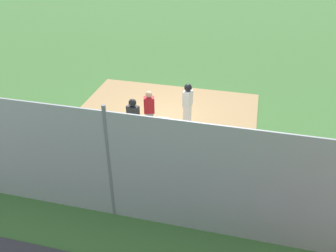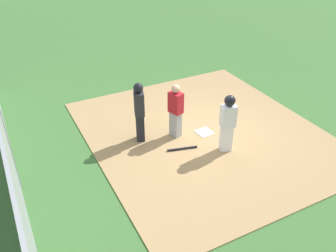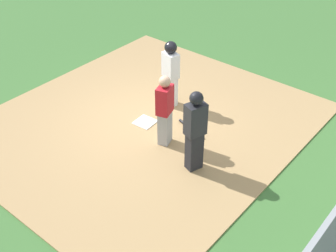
# 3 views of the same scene
# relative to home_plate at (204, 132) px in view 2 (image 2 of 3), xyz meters

# --- Properties ---
(ground_plane) EXTENTS (140.00, 140.00, 0.00)m
(ground_plane) POSITION_rel_home_plate_xyz_m (0.00, 0.00, -0.04)
(ground_plane) COLOR #3D6B33
(dirt_infield) EXTENTS (7.20, 6.40, 0.03)m
(dirt_infield) POSITION_rel_home_plate_xyz_m (0.00, 0.00, -0.03)
(dirt_infield) COLOR #A88456
(dirt_infield) RESTS_ON ground_plane
(home_plate) EXTENTS (0.47, 0.47, 0.02)m
(home_plate) POSITION_rel_home_plate_xyz_m (0.00, 0.00, 0.00)
(home_plate) COLOR white
(home_plate) RESTS_ON dirt_infield
(catcher) EXTENTS (0.44, 0.36, 1.60)m
(catcher) POSITION_rel_home_plate_xyz_m (-0.27, -0.82, 0.82)
(catcher) COLOR #9E9EA3
(catcher) RESTS_ON dirt_infield
(umpire) EXTENTS (0.44, 0.37, 1.74)m
(umpire) POSITION_rel_home_plate_xyz_m (-0.54, -1.79, 0.91)
(umpire) COLOR black
(umpire) RESTS_ON dirt_infield
(runner) EXTENTS (0.35, 0.44, 1.64)m
(runner) POSITION_rel_home_plate_xyz_m (0.97, 0.05, 0.92)
(runner) COLOR silver
(runner) RESTS_ON dirt_infield
(baseball_bat) EXTENTS (0.27, 0.83, 0.06)m
(baseball_bat) POSITION_rel_home_plate_xyz_m (0.44, -0.99, 0.02)
(baseball_bat) COLOR black
(baseball_bat) RESTS_ON dirt_infield
(backstop_fence) EXTENTS (12.00, 0.10, 3.35)m
(backstop_fence) POSITION_rel_home_plate_xyz_m (0.00, -5.14, 1.56)
(backstop_fence) COLOR #93999E
(backstop_fence) RESTS_ON ground_plane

